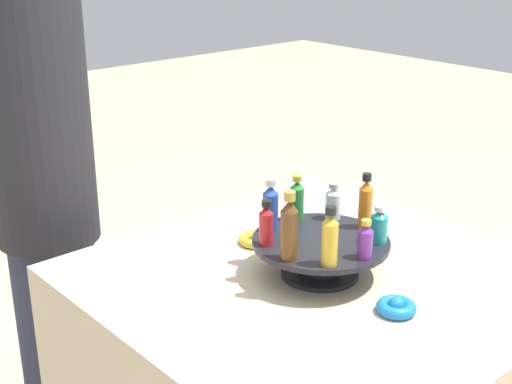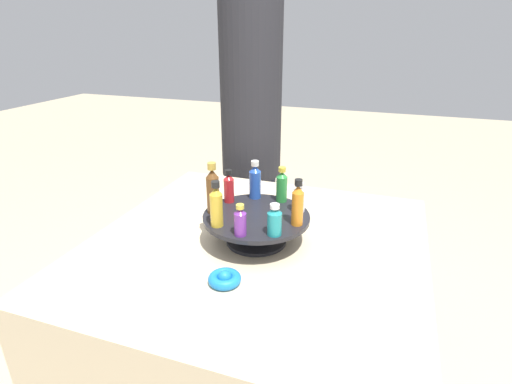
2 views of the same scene
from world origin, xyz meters
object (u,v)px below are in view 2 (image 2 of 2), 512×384
(bottle_green, at_px, (282,186))
(ribbon_bow_blue, at_px, (225,278))
(person_figure, at_px, (251,145))
(bottle_clear, at_px, (299,198))
(display_stand, at_px, (256,224))
(bottle_blue, at_px, (255,181))
(bottle_gold, at_px, (216,206))
(bottle_purple, at_px, (241,221))
(bottle_teal, at_px, (275,221))
(bottle_red, at_px, (229,187))
(ribbon_bow_gold, at_px, (279,208))
(bottle_orange, at_px, (298,204))
(bottle_brown, at_px, (213,190))

(bottle_green, bearing_deg, ribbon_bow_blue, -97.84)
(person_figure, bearing_deg, bottle_clear, 8.86)
(display_stand, height_order, ribbon_bow_blue, display_stand)
(bottle_blue, height_order, bottle_gold, bottle_gold)
(bottle_purple, distance_m, ribbon_bow_blue, 0.15)
(bottle_teal, distance_m, bottle_purple, 0.08)
(bottle_green, relative_size, bottle_blue, 0.91)
(bottle_red, xyz_separation_m, ribbon_bow_gold, (0.11, 0.16, -0.12))
(bottle_orange, distance_m, bottle_blue, 0.21)
(bottle_teal, distance_m, bottle_red, 0.24)
(display_stand, height_order, bottle_brown, bottle_brown)
(bottle_clear, height_order, bottle_brown, bottle_brown)
(bottle_clear, height_order, bottle_gold, bottle_gold)
(bottle_gold, bearing_deg, bottle_brown, 121.03)
(bottle_gold, bearing_deg, bottle_purple, -18.97)
(bottle_red, relative_size, person_figure, 0.06)
(bottle_blue, height_order, ribbon_bow_gold, bottle_blue)
(bottle_brown, relative_size, bottle_purple, 1.76)
(bottle_red, distance_m, ribbon_bow_gold, 0.23)
(bottle_brown, xyz_separation_m, person_figure, (-0.16, 0.77, -0.09))
(bottle_teal, xyz_separation_m, bottle_red, (-0.19, 0.15, 0.01))
(display_stand, xyz_separation_m, bottle_purple, (0.00, -0.12, 0.07))
(display_stand, bearing_deg, ribbon_bow_blue, -91.55)
(bottle_green, distance_m, bottle_brown, 0.21)
(bottle_brown, bearing_deg, bottle_clear, 21.03)
(bottle_brown, relative_size, bottle_gold, 1.18)
(bottle_orange, distance_m, bottle_purple, 0.16)
(bottle_blue, bearing_deg, bottle_gold, -98.97)
(bottle_gold, distance_m, person_figure, 0.87)
(bottle_brown, height_order, ribbon_bow_blue, bottle_brown)
(bottle_orange, distance_m, bottle_brown, 0.24)
(bottle_clear, bearing_deg, display_stand, -148.97)
(bottle_orange, distance_m, bottle_gold, 0.21)
(bottle_purple, xyz_separation_m, person_figure, (-0.29, 0.87, -0.06))
(bottle_orange, bearing_deg, ribbon_bow_gold, 116.15)
(display_stand, bearing_deg, bottle_red, 151.03)
(bottle_blue, bearing_deg, person_figure, 110.85)
(ribbon_bow_blue, bearing_deg, bottle_gold, 120.63)
(bottle_green, height_order, bottle_blue, bottle_blue)
(display_stand, distance_m, bottle_green, 0.15)
(bottle_clear, xyz_separation_m, bottle_red, (-0.21, -0.00, 0.01))
(ribbon_bow_blue, bearing_deg, bottle_teal, 54.99)
(bottle_brown, bearing_deg, bottle_purple, -38.97)
(bottle_teal, bearing_deg, bottle_green, 101.03)
(bottle_teal, relative_size, bottle_red, 0.83)
(bottle_orange, bearing_deg, bottle_red, 161.03)
(ribbon_bow_gold, bearing_deg, bottle_orange, -63.85)
(bottle_clear, xyz_separation_m, bottle_blue, (-0.15, 0.05, 0.01))
(bottle_gold, height_order, ribbon_bow_blue, bottle_gold)
(bottle_orange, relative_size, bottle_clear, 1.47)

